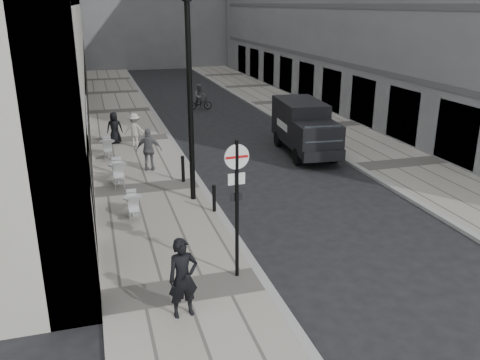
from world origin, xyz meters
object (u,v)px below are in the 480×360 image
object	(u,v)px
walking_man	(183,278)
panel_van	(304,125)
lamppost	(190,89)
cyclist	(200,100)
sign_post	(237,192)

from	to	relation	value
walking_man	panel_van	world-z (taller)	panel_van
lamppost	cyclist	size ratio (longest dim) A/B	4.17
panel_van	cyclist	size ratio (longest dim) A/B	3.09
cyclist	lamppost	bearing A→B (deg)	-97.13
walking_man	cyclist	xyz separation A→B (m)	(5.39, 23.41, -0.39)
panel_van	lamppost	bearing A→B (deg)	-137.95
lamppost	panel_van	distance (m)	8.30
walking_man	panel_van	bearing A→B (deg)	47.69
lamppost	cyclist	xyz separation A→B (m)	(3.78, 16.40, -3.40)
lamppost	panel_van	bearing A→B (deg)	36.94
lamppost	panel_van	world-z (taller)	lamppost
walking_man	cyclist	distance (m)	24.03
sign_post	panel_van	distance (m)	12.19
walking_man	lamppost	distance (m)	7.80
panel_van	cyclist	distance (m)	11.97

